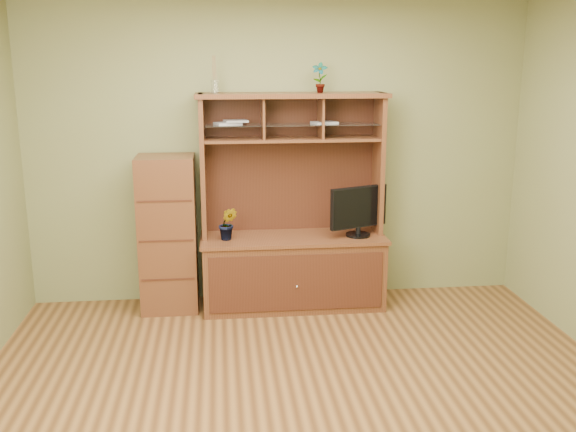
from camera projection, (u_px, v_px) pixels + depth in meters
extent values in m
cube|color=#533117|center=(307.00, 402.00, 4.20)|extent=(4.50, 4.00, 0.02)
cube|color=olive|center=(278.00, 153.00, 5.82)|extent=(4.50, 0.02, 2.70)
cube|color=olive|center=(402.00, 341.00, 1.94)|extent=(4.50, 0.02, 2.70)
cube|color=#4F2A16|center=(293.00, 272.00, 5.79)|extent=(1.60, 0.55, 0.62)
cube|color=#3B1B10|center=(297.00, 283.00, 5.51)|extent=(1.50, 0.01, 0.50)
sphere|color=silver|center=(297.00, 287.00, 5.51)|extent=(0.02, 0.02, 0.02)
cube|color=#4F2A16|center=(293.00, 238.00, 5.71)|extent=(1.64, 0.59, 0.03)
cube|color=#4F2A16|center=(203.00, 166.00, 5.57)|extent=(0.04, 0.35, 1.25)
cube|color=#4F2A16|center=(378.00, 163.00, 5.73)|extent=(0.04, 0.35, 1.25)
cube|color=#3B1B10|center=(290.00, 162.00, 5.81)|extent=(1.52, 0.02, 1.25)
cube|color=#4F2A16|center=(292.00, 95.00, 5.51)|extent=(1.66, 0.40, 0.04)
cube|color=#4F2A16|center=(292.00, 139.00, 5.60)|extent=(1.52, 0.32, 0.02)
cube|color=#4F2A16|center=(263.00, 118.00, 5.53)|extent=(0.02, 0.31, 0.35)
cube|color=#4F2A16|center=(321.00, 118.00, 5.58)|extent=(0.02, 0.31, 0.35)
cube|color=silver|center=(292.00, 125.00, 5.56)|extent=(1.50, 0.27, 0.01)
cylinder|color=black|center=(358.00, 235.00, 5.70)|extent=(0.22, 0.22, 0.02)
cylinder|color=black|center=(358.00, 230.00, 5.69)|extent=(0.04, 0.04, 0.07)
cube|color=black|center=(359.00, 207.00, 5.64)|extent=(0.54, 0.25, 0.37)
imported|color=#32581E|center=(228.00, 224.00, 5.55)|extent=(0.18, 0.16, 0.29)
imported|color=#3C6824|center=(320.00, 77.00, 5.50)|extent=(0.16, 0.13, 0.26)
cylinder|color=silver|center=(215.00, 87.00, 5.42)|extent=(0.06, 0.06, 0.11)
cylinder|color=olive|center=(214.00, 68.00, 5.38)|extent=(0.04, 0.04, 0.20)
cube|color=#A1A1A5|center=(228.00, 123.00, 5.51)|extent=(0.25, 0.22, 0.02)
cube|color=#A1A1A5|center=(236.00, 121.00, 5.51)|extent=(0.22, 0.18, 0.02)
cube|color=#A1A1A5|center=(324.00, 123.00, 5.60)|extent=(0.24, 0.21, 0.02)
cube|color=#4F2A16|center=(168.00, 234.00, 5.63)|extent=(0.49, 0.44, 1.38)
cube|color=#3B1B10|center=(168.00, 279.00, 5.50)|extent=(0.45, 0.01, 0.02)
cube|color=#3B1B10|center=(166.00, 241.00, 5.42)|extent=(0.45, 0.01, 0.01)
cube|color=#3B1B10|center=(164.00, 201.00, 5.33)|extent=(0.45, 0.01, 0.02)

